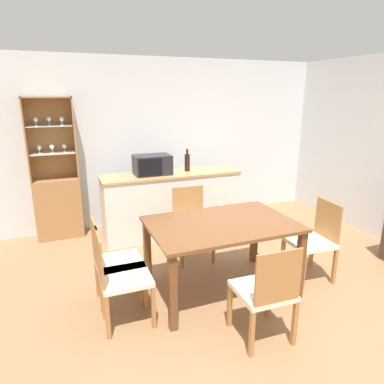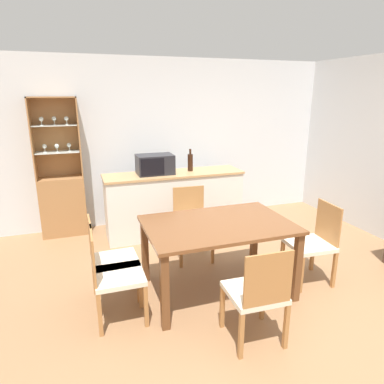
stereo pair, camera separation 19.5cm
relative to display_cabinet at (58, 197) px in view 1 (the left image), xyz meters
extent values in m
plane|color=#936B47|center=(1.76, -2.45, -0.60)|extent=(18.00, 18.00, 0.00)
cube|color=silver|center=(1.76, 0.18, 0.67)|extent=(6.80, 0.06, 2.55)
cube|color=silver|center=(1.55, -0.50, -0.15)|extent=(1.97, 0.51, 0.89)
cube|color=tan|center=(1.55, -0.50, 0.31)|extent=(2.00, 0.54, 0.03)
cube|color=#A37042|center=(0.00, -0.01, -0.17)|extent=(0.63, 0.32, 0.86)
cube|color=#A37042|center=(0.00, 0.14, 0.82)|extent=(0.63, 0.02, 1.12)
cube|color=#A37042|center=(-0.31, -0.01, 0.82)|extent=(0.02, 0.32, 1.12)
cube|color=#A37042|center=(0.31, -0.01, 0.82)|extent=(0.02, 0.32, 1.12)
cube|color=#A37042|center=(0.00, -0.01, 1.37)|extent=(0.63, 0.32, 0.02)
cube|color=silver|center=(0.00, -0.01, 0.63)|extent=(0.58, 0.28, 0.01)
cube|color=silver|center=(0.00, -0.01, 1.00)|extent=(0.58, 0.28, 0.01)
cylinder|color=silver|center=(-0.16, -0.01, 0.64)|extent=(0.04, 0.04, 0.01)
cylinder|color=silver|center=(-0.16, -0.01, 0.67)|extent=(0.01, 0.01, 0.06)
sphere|color=silver|center=(-0.16, -0.01, 0.72)|extent=(0.06, 0.06, 0.06)
cylinder|color=silver|center=(-0.16, -0.02, 1.01)|extent=(0.04, 0.04, 0.01)
cylinder|color=silver|center=(-0.16, -0.02, 1.04)|extent=(0.01, 0.01, 0.06)
sphere|color=silver|center=(-0.16, -0.02, 1.09)|extent=(0.06, 0.06, 0.06)
cylinder|color=silver|center=(0.00, -0.04, 0.64)|extent=(0.04, 0.04, 0.01)
cylinder|color=silver|center=(0.00, -0.04, 0.67)|extent=(0.01, 0.01, 0.06)
sphere|color=silver|center=(0.00, -0.04, 0.72)|extent=(0.06, 0.06, 0.06)
cylinder|color=silver|center=(0.00, 0.01, 1.01)|extent=(0.04, 0.04, 0.01)
cylinder|color=silver|center=(0.00, 0.01, 1.04)|extent=(0.01, 0.01, 0.06)
sphere|color=silver|center=(0.00, 0.01, 1.09)|extent=(0.06, 0.06, 0.06)
cylinder|color=silver|center=(0.16, 0.00, 0.64)|extent=(0.04, 0.04, 0.01)
cylinder|color=silver|center=(0.16, 0.00, 0.67)|extent=(0.01, 0.01, 0.06)
sphere|color=silver|center=(0.16, 0.00, 0.72)|extent=(0.06, 0.06, 0.06)
cylinder|color=silver|center=(0.16, -0.03, 1.01)|extent=(0.04, 0.04, 0.01)
cylinder|color=silver|center=(0.16, -0.03, 1.04)|extent=(0.01, 0.01, 0.06)
sphere|color=silver|center=(0.16, -0.03, 1.09)|extent=(0.06, 0.06, 0.06)
cube|color=brown|center=(1.53, -2.15, 0.14)|extent=(1.47, 0.98, 0.03)
cube|color=brown|center=(0.86, -2.59, -0.24)|extent=(0.07, 0.07, 0.73)
cube|color=brown|center=(2.21, -2.59, -0.24)|extent=(0.07, 0.07, 0.73)
cube|color=brown|center=(0.86, -1.72, -0.24)|extent=(0.07, 0.07, 0.73)
cube|color=brown|center=(2.21, -1.72, -0.24)|extent=(0.07, 0.07, 0.73)
cube|color=beige|center=(2.56, -2.30, -0.17)|extent=(0.47, 0.47, 0.05)
cube|color=#A8703D|center=(2.77, -2.32, 0.07)|extent=(0.05, 0.40, 0.43)
cube|color=#A8703D|center=(2.34, -2.49, -0.40)|extent=(0.04, 0.04, 0.41)
cube|color=#A8703D|center=(2.37, -2.09, -0.40)|extent=(0.04, 0.04, 0.41)
cube|color=#A8703D|center=(2.74, -2.51, -0.40)|extent=(0.04, 0.04, 0.41)
cube|color=#A8703D|center=(2.77, -2.12, -0.40)|extent=(0.04, 0.04, 0.41)
cube|color=beige|center=(0.51, -2.30, -0.17)|extent=(0.44, 0.44, 0.05)
cube|color=#A8703D|center=(0.30, -2.30, 0.07)|extent=(0.02, 0.40, 0.43)
cube|color=#A8703D|center=(0.71, -2.11, -0.40)|extent=(0.04, 0.04, 0.41)
cube|color=#A8703D|center=(0.71, -2.50, -0.40)|extent=(0.04, 0.04, 0.41)
cube|color=#A8703D|center=(0.32, -2.10, -0.40)|extent=(0.04, 0.04, 0.41)
cube|color=#A8703D|center=(0.31, -2.50, -0.40)|extent=(0.04, 0.04, 0.41)
cube|color=beige|center=(0.51, -2.01, -0.17)|extent=(0.45, 0.45, 0.05)
cube|color=#A8703D|center=(0.30, -2.01, 0.07)|extent=(0.03, 0.40, 0.43)
cube|color=#A8703D|center=(0.71, -1.80, -0.40)|extent=(0.04, 0.04, 0.41)
cube|color=#A8703D|center=(0.72, -2.20, -0.40)|extent=(0.04, 0.04, 0.41)
cube|color=#A8703D|center=(0.31, -1.81, -0.40)|extent=(0.04, 0.04, 0.41)
cube|color=#A8703D|center=(0.32, -2.21, -0.40)|extent=(0.04, 0.04, 0.41)
cube|color=beige|center=(1.53, -2.93, -0.17)|extent=(0.45, 0.45, 0.05)
cube|color=#A8703D|center=(1.53, -3.14, 0.07)|extent=(0.40, 0.03, 0.43)
cube|color=#A8703D|center=(1.34, -2.73, -0.40)|extent=(0.04, 0.04, 0.41)
cube|color=#A8703D|center=(1.74, -2.74, -0.40)|extent=(0.04, 0.04, 0.41)
cube|color=#A8703D|center=(1.33, -3.12, -0.40)|extent=(0.04, 0.04, 0.41)
cube|color=#A8703D|center=(1.73, -3.14, -0.40)|extent=(0.04, 0.04, 0.41)
cube|color=beige|center=(1.53, -1.37, -0.17)|extent=(0.47, 0.47, 0.05)
cube|color=#A8703D|center=(1.55, -1.17, 0.07)|extent=(0.40, 0.05, 0.43)
cube|color=#A8703D|center=(1.72, -1.59, -0.40)|extent=(0.04, 0.04, 0.41)
cube|color=#A8703D|center=(1.32, -1.56, -0.40)|extent=(0.04, 0.04, 0.41)
cube|color=#A8703D|center=(1.75, -1.19, -0.40)|extent=(0.04, 0.04, 0.41)
cube|color=#A8703D|center=(1.35, -1.16, -0.40)|extent=(0.04, 0.04, 0.41)
cube|color=#232328|center=(1.28, -0.48, 0.46)|extent=(0.51, 0.34, 0.27)
cube|color=black|center=(1.21, -0.66, 0.46)|extent=(0.32, 0.01, 0.23)
cylinder|color=black|center=(1.81, -0.46, 0.45)|extent=(0.08, 0.08, 0.25)
cylinder|color=black|center=(1.81, -0.46, 0.61)|extent=(0.03, 0.03, 0.08)
camera|label=1|loc=(0.06, -5.05, 1.41)|focal=32.00mm
camera|label=2|loc=(0.24, -5.12, 1.41)|focal=32.00mm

